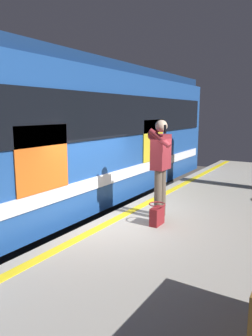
% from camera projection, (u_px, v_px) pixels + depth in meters
% --- Properties ---
extents(ground_plane, '(24.37, 24.37, 0.00)m').
position_uv_depth(ground_plane, '(108.00, 265.00, 6.27)').
color(ground_plane, '#4C4742').
extents(platform, '(16.24, 3.93, 1.04)m').
position_uv_depth(platform, '(207.00, 265.00, 5.17)').
color(platform, '#9E998E').
rests_on(platform, ground).
extents(safety_line, '(15.92, 0.16, 0.01)m').
position_uv_depth(safety_line, '(120.00, 217.00, 5.94)').
color(safety_line, yellow).
rests_on(safety_line, platform).
extents(track_rail_near, '(21.12, 0.08, 0.16)m').
position_uv_depth(track_rail_near, '(62.00, 247.00, 6.87)').
color(track_rail_near, slate).
rests_on(track_rail_near, ground).
extents(track_rail_far, '(21.12, 0.08, 0.16)m').
position_uv_depth(track_rail_far, '(18.00, 234.00, 7.61)').
color(track_rail_far, slate).
rests_on(track_rail_far, ground).
extents(train_carriage, '(11.10, 3.13, 3.91)m').
position_uv_depth(train_carriage, '(56.00, 133.00, 7.39)').
color(train_carriage, '#1E478C').
rests_on(train_carriage, ground).
extents(passenger, '(0.57, 0.55, 1.80)m').
position_uv_depth(passenger, '(160.00, 160.00, 5.78)').
color(passenger, brown).
rests_on(passenger, platform).
extents(handbag, '(0.32, 0.29, 0.38)m').
position_uv_depth(handbag, '(157.00, 215.00, 5.49)').
color(handbag, maroon).
rests_on(handbag, platform).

